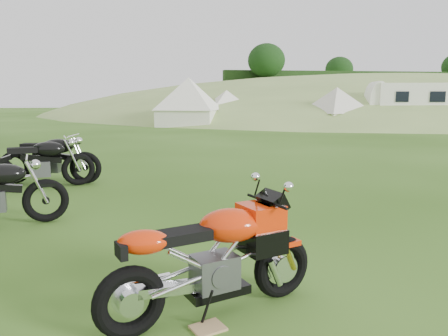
{
  "coord_description": "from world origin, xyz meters",
  "views": [
    {
      "loc": [
        -1.09,
        -5.23,
        1.8
      ],
      "look_at": [
        -0.2,
        0.4,
        0.84
      ],
      "focal_mm": 35.0,
      "sensor_mm": 36.0,
      "label": 1
    }
  ],
  "objects": [
    {
      "name": "vintage_moto_a",
      "position": [
        -3.32,
        3.52,
        0.53
      ],
      "size": [
        2.06,
        0.95,
        1.06
      ],
      "primitive_type": null,
      "rotation": [
        0.0,
        0.0,
        0.25
      ],
      "color": "black",
      "rests_on": "ground"
    },
    {
      "name": "tent_left",
      "position": [
        0.87,
        20.26,
        1.36
      ],
      "size": [
        4.01,
        4.01,
        2.73
      ],
      "primitive_type": null,
      "rotation": [
        0.0,
        0.0,
        -0.34
      ],
      "color": "white",
      "rests_on": "ground"
    },
    {
      "name": "vintage_moto_c",
      "position": [
        -3.23,
        3.98,
        0.54
      ],
      "size": [
        2.09,
        0.82,
        1.07
      ],
      "primitive_type": null,
      "rotation": [
        0.0,
        0.0,
        -0.17
      ],
      "color": "black",
      "rests_on": "ground"
    },
    {
      "name": "sport_motorcycle",
      "position": [
        -0.66,
        -1.9,
        0.56
      ],
      "size": [
        1.9,
        1.08,
        1.11
      ],
      "primitive_type": null,
      "rotation": [
        0.0,
        0.0,
        0.35
      ],
      "color": "red",
      "rests_on": "ground"
    },
    {
      "name": "plywood_board",
      "position": [
        -0.72,
        -2.12,
        0.01
      ],
      "size": [
        0.31,
        0.28,
        0.02
      ],
      "primitive_type": "cube",
      "rotation": [
        0.0,
        0.0,
        0.38
      ],
      "color": "tan",
      "rests_on": "ground"
    },
    {
      "name": "hedgerow",
      "position": [
        24.0,
        40.0,
        0.0
      ],
      "size": [
        36.0,
        1.2,
        8.6
      ],
      "primitive_type": null,
      "color": "black",
      "rests_on": "ground"
    },
    {
      "name": "caravan",
      "position": [
        13.39,
        17.56,
        1.24
      ],
      "size": [
        5.77,
        3.76,
        2.49
      ],
      "primitive_type": null,
      "rotation": [
        0.0,
        0.0,
        -0.28
      ],
      "color": "white",
      "rests_on": "ground"
    },
    {
      "name": "ground",
      "position": [
        0.0,
        0.0,
        0.0
      ],
      "size": [
        120.0,
        120.0,
        0.0
      ],
      "primitive_type": "plane",
      "color": "#294B10",
      "rests_on": "ground"
    },
    {
      "name": "tent_right",
      "position": [
        8.91,
        17.98,
        1.18
      ],
      "size": [
        3.45,
        3.45,
        2.37
      ],
      "primitive_type": null,
      "rotation": [
        0.0,
        0.0,
        0.32
      ],
      "color": "silver",
      "rests_on": "ground"
    },
    {
      "name": "tent_mid",
      "position": [
        3.43,
        22.36,
        1.14
      ],
      "size": [
        3.01,
        3.01,
        2.29
      ],
      "primitive_type": null,
      "rotation": [
        0.0,
        0.0,
        0.15
      ],
      "color": "white",
      "rests_on": "ground"
    },
    {
      "name": "hillside",
      "position": [
        24.0,
        40.0,
        0.0
      ],
      "size": [
        80.0,
        64.0,
        8.0
      ],
      "primitive_type": "ellipsoid",
      "color": "#7B9A4E",
      "rests_on": "ground"
    }
  ]
}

